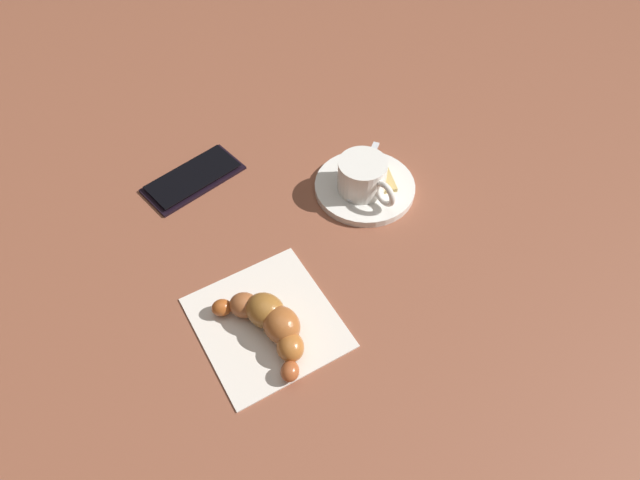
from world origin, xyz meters
The scene contains 8 objects.
ground_plane centered at (0.00, 0.00, 0.00)m, with size 1.80×1.80×0.00m, color brown.
saucer centered at (0.12, 0.04, 0.01)m, with size 0.14×0.14×0.01m, color white.
espresso_cup centered at (0.12, 0.04, 0.03)m, with size 0.07×0.09×0.05m.
teaspoon centered at (0.12, 0.05, 0.01)m, with size 0.12×0.07×0.01m.
sugar_packet centered at (0.15, 0.03, 0.01)m, with size 0.06×0.02×0.01m, color tan.
napkin centered at (-0.11, -0.03, 0.00)m, with size 0.15×0.16×0.00m, color silver.
croissant centered at (-0.12, -0.04, 0.02)m, with size 0.07×0.14×0.04m.
cell_phone centered at (-0.04, 0.22, 0.00)m, with size 0.14×0.07×0.01m.
Camera 1 is at (-0.30, -0.32, 0.59)m, focal length 32.37 mm.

